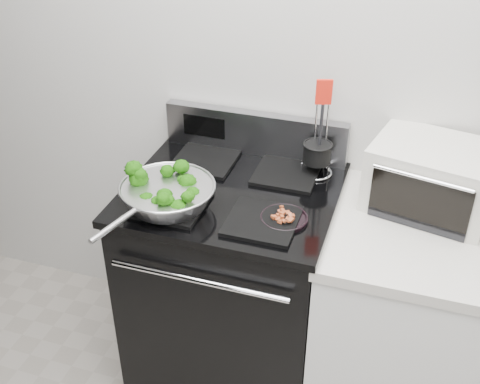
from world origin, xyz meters
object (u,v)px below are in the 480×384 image
at_px(utensil_holder, 317,158).
at_px(toaster_oven, 433,177).
at_px(gas_range, 233,283).
at_px(bacon_plate, 284,216).
at_px(skillet, 167,194).

height_order(utensil_holder, toaster_oven, utensil_holder).
bearing_deg(gas_range, bacon_plate, -29.45).
relative_size(skillet, bacon_plate, 3.20).
relative_size(gas_range, bacon_plate, 6.70).
bearing_deg(bacon_plate, skillet, -173.85).
bearing_deg(utensil_holder, toaster_oven, -24.36).
xyz_separation_m(gas_range, skillet, (-0.18, -0.18, 0.52)).
distance_m(skillet, toaster_oven, 0.95).
bearing_deg(bacon_plate, gas_range, 150.55).
bearing_deg(toaster_oven, utensil_holder, -174.85).
bearing_deg(toaster_oven, gas_range, -155.34).
bearing_deg(bacon_plate, utensil_holder, 83.36).
bearing_deg(skillet, bacon_plate, 21.44).
bearing_deg(skillet, gas_range, 59.79).
height_order(skillet, utensil_holder, utensil_holder).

